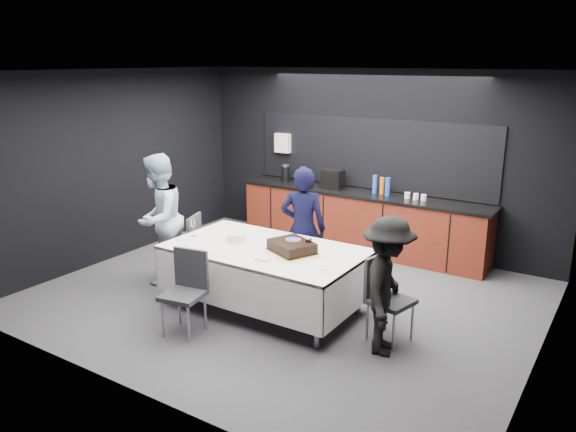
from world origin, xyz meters
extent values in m
plane|color=#444449|center=(0.00, 0.00, 0.00)|extent=(6.00, 6.00, 0.00)
cube|color=white|center=(0.00, 0.00, 2.80)|extent=(6.00, 5.00, 0.04)
cube|color=black|center=(0.00, 2.50, 1.40)|extent=(6.00, 0.04, 2.80)
cube|color=black|center=(0.00, -2.50, 1.40)|extent=(6.00, 0.04, 2.80)
cube|color=black|center=(-3.00, 0.00, 1.40)|extent=(0.04, 5.00, 2.80)
cube|color=black|center=(3.00, 0.00, 1.40)|extent=(0.04, 5.00, 2.80)
cube|color=#57190D|center=(0.00, 2.20, 0.45)|extent=(4.00, 0.60, 0.90)
cube|color=black|center=(0.00, 2.20, 0.92)|extent=(4.10, 0.64, 0.04)
cube|color=black|center=(0.00, 2.48, 1.50)|extent=(4.00, 0.03, 1.10)
cube|color=white|center=(-1.60, 2.43, 1.55)|extent=(0.28, 0.12, 0.32)
cylinder|color=black|center=(-1.40, 2.20, 1.07)|extent=(0.14, 0.14, 0.26)
cylinder|color=black|center=(-1.05, 2.20, 1.07)|extent=(0.14, 0.14, 0.26)
cube|color=black|center=(-0.50, 2.20, 1.09)|extent=(0.32, 0.24, 0.30)
cylinder|color=blue|center=(0.20, 2.25, 1.08)|extent=(0.07, 0.07, 0.28)
cylinder|color=orange|center=(0.32, 2.25, 1.07)|extent=(0.07, 0.07, 0.26)
cylinder|color=blue|center=(0.44, 2.18, 1.08)|extent=(0.07, 0.07, 0.28)
cylinder|color=white|center=(0.75, 2.20, 0.98)|extent=(0.08, 0.08, 0.09)
cylinder|color=white|center=(0.88, 2.20, 0.98)|extent=(0.08, 0.08, 0.09)
cylinder|color=white|center=(1.00, 2.20, 0.98)|extent=(0.08, 0.08, 0.09)
cylinder|color=#99999E|center=(-1.40, 2.20, 1.21)|extent=(0.12, 0.12, 0.03)
cylinder|color=#99999E|center=(-1.05, 2.20, 1.21)|extent=(0.12, 0.12, 0.03)
cylinder|color=#99999E|center=(-1.00, -0.90, 0.38)|extent=(0.06, 0.06, 0.75)
cylinder|color=#99999E|center=(-1.00, 0.10, 0.38)|extent=(0.06, 0.06, 0.75)
cylinder|color=#99999E|center=(1.00, -0.90, 0.38)|extent=(0.06, 0.06, 0.75)
cylinder|color=#99999E|center=(1.00, 0.10, 0.38)|extent=(0.06, 0.06, 0.75)
cube|color=silver|center=(0.00, -0.40, 0.76)|extent=(2.32, 1.32, 0.04)
cube|color=silver|center=(0.00, -1.05, 0.49)|extent=(2.32, 0.02, 0.55)
cube|color=silver|center=(0.00, 0.25, 0.49)|extent=(2.32, 0.02, 0.55)
cube|color=silver|center=(-1.15, -0.40, 0.49)|extent=(0.02, 1.32, 0.55)
cube|color=silver|center=(1.15, -0.40, 0.49)|extent=(0.02, 1.32, 0.55)
cube|color=gold|center=(0.35, -0.36, 0.79)|extent=(0.66, 0.61, 0.01)
cube|color=black|center=(0.35, -0.36, 0.85)|extent=(0.61, 0.56, 0.11)
cube|color=black|center=(0.35, -0.36, 0.91)|extent=(0.61, 0.56, 0.01)
cylinder|color=orange|center=(0.33, -0.30, 0.91)|extent=(0.18, 0.18, 0.00)
cylinder|color=blue|center=(0.33, -0.30, 0.92)|extent=(0.15, 0.15, 0.01)
sphere|color=black|center=(0.53, -0.24, 0.93)|extent=(0.04, 0.04, 0.04)
sphere|color=black|center=(0.55, -0.28, 0.93)|extent=(0.04, 0.04, 0.04)
sphere|color=black|center=(0.51, -0.28, 0.93)|extent=(0.04, 0.04, 0.04)
cylinder|color=white|center=(-0.44, -0.38, 0.83)|extent=(0.24, 0.24, 0.10)
cylinder|color=white|center=(-0.27, -0.86, 0.78)|extent=(0.20, 0.20, 0.01)
cylinder|color=white|center=(0.66, -0.29, 0.78)|extent=(0.19, 0.19, 0.01)
cylinder|color=white|center=(0.91, -0.60, 0.78)|extent=(0.20, 0.20, 0.01)
cylinder|color=white|center=(0.12, -0.06, 0.78)|extent=(0.21, 0.21, 0.01)
cube|color=white|center=(0.23, -0.77, 0.79)|extent=(0.17, 0.11, 0.03)
cylinder|color=white|center=(-1.01, -0.53, 0.78)|extent=(0.06, 0.06, 0.00)
cylinder|color=white|center=(-1.01, -0.53, 0.84)|extent=(0.01, 0.01, 0.12)
cylinder|color=white|center=(-1.01, -0.53, 0.95)|extent=(0.05, 0.05, 0.10)
cube|color=#2C2D31|center=(-1.48, -0.26, 0.45)|extent=(0.53, 0.53, 0.05)
cube|color=#2C2D31|center=(-1.30, -0.20, 0.70)|extent=(0.18, 0.41, 0.45)
cylinder|color=#99999E|center=(-1.70, -0.15, 0.22)|extent=(0.03, 0.03, 0.44)
cylinder|color=#99999E|center=(-1.59, -0.47, 0.22)|extent=(0.03, 0.03, 0.44)
cylinder|color=#99999E|center=(-1.38, -0.04, 0.22)|extent=(0.03, 0.03, 0.44)
cylinder|color=#99999E|center=(-1.27, -0.36, 0.22)|extent=(0.03, 0.03, 0.44)
cube|color=#2C2D31|center=(1.58, -0.34, 0.45)|extent=(0.50, 0.50, 0.05)
cube|color=#2C2D31|center=(1.40, -0.29, 0.70)|extent=(0.13, 0.42, 0.45)
cylinder|color=#99999E|center=(1.71, -0.54, 0.22)|extent=(0.03, 0.03, 0.44)
cylinder|color=#99999E|center=(1.78, -0.21, 0.22)|extent=(0.03, 0.03, 0.44)
cylinder|color=#99999E|center=(1.38, -0.46, 0.22)|extent=(0.03, 0.03, 0.44)
cylinder|color=#99999E|center=(1.45, -0.13, 0.22)|extent=(0.03, 0.03, 0.44)
cube|color=#2C2D31|center=(-0.39, -1.41, 0.45)|extent=(0.49, 0.49, 0.05)
cube|color=#2C2D31|center=(-0.42, -1.23, 0.70)|extent=(0.42, 0.11, 0.45)
cylinder|color=#99999E|center=(-0.53, -1.61, 0.22)|extent=(0.03, 0.03, 0.44)
cylinder|color=#99999E|center=(-0.19, -1.55, 0.22)|extent=(0.03, 0.03, 0.44)
cylinder|color=#99999E|center=(-0.59, -1.28, 0.22)|extent=(0.03, 0.03, 0.44)
cylinder|color=#99999E|center=(-0.25, -1.22, 0.22)|extent=(0.03, 0.03, 0.44)
imported|color=black|center=(0.04, 0.40, 0.81)|extent=(0.69, 0.58, 1.63)
imported|color=#AAC3D6|center=(-1.73, -0.42, 0.87)|extent=(0.88, 1.00, 1.74)
imported|color=black|center=(1.63, -0.59, 0.73)|extent=(0.76, 1.04, 1.45)
camera|label=1|loc=(3.63, -5.54, 2.93)|focal=35.00mm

